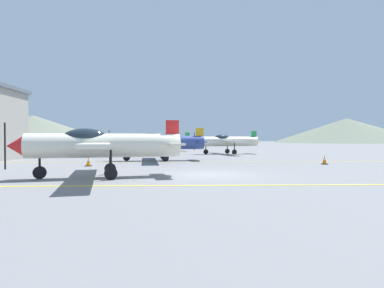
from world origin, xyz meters
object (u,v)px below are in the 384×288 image
Objects in this scene: traffic_cone_side at (88,161)px; airplane_far at (227,141)px; airplane_back at (164,141)px; airplane_mid at (158,142)px; airplane_near at (99,145)px; traffic_cone_front at (324,160)px.

airplane_far is at bearing 55.32° from traffic_cone_side.
airplane_mid is at bearing -88.22° from airplane_back.
traffic_cone_side is at bearing -98.10° from airplane_back.
airplane_back is at bearing 81.90° from traffic_cone_side.
airplane_mid and airplane_back have the same top height.
airplane_near is at bearing -111.96° from airplane_far.
airplane_back reaches higher than traffic_cone_front.
airplane_near and airplane_mid have the same top height.
airplane_back is at bearing 91.78° from airplane_mid.
airplane_far is at bearing 56.98° from airplane_mid.
airplane_near is 14.20× the size of traffic_cone_side.
airplane_near is 22.72m from airplane_far.
airplane_back is at bearing 117.59° from traffic_cone_front.
airplane_mid is 18.28m from airplane_back.
traffic_cone_front is (11.67, -22.33, -1.13)m from airplane_back.
airplane_back is (-7.28, 7.95, 0.00)m from airplane_far.
airplane_near reaches higher than traffic_cone_front.
airplane_near is 14.56m from traffic_cone_front.
airplane_back is (1.22, 29.02, 0.00)m from airplane_near.
airplane_far is 14.20× the size of traffic_cone_side.
traffic_cone_front is 15.01m from traffic_cone_side.
traffic_cone_front is at bearing -20.06° from airplane_mid.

